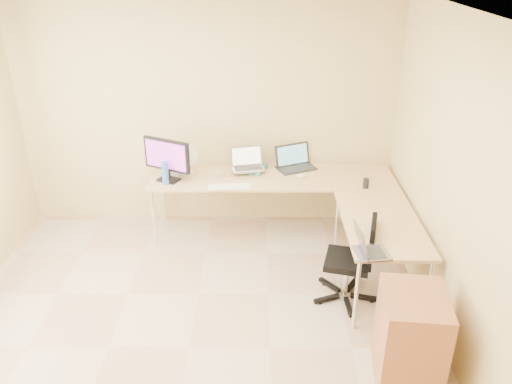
{
  "coord_description": "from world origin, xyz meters",
  "views": [
    {
      "loc": [
        0.57,
        -3.24,
        3.02
      ],
      "look_at": [
        0.55,
        1.1,
        0.9
      ],
      "focal_mm": 35.91,
      "sensor_mm": 36.0,
      "label": 1
    }
  ],
  "objects_px": {
    "desk_main": "(272,206)",
    "office_chair": "(348,252)",
    "desk_fan": "(187,160)",
    "laptop_black": "(296,158)",
    "laptop_return": "(373,243)",
    "mug": "(184,173)",
    "monitor": "(167,160)",
    "water_bottle": "(165,173)",
    "keyboard": "(230,187)",
    "cabinet": "(410,339)",
    "desk_return": "(377,255)",
    "laptop_center": "(248,159)"
  },
  "relations": [
    {
      "from": "desk_return",
      "to": "laptop_black",
      "type": "height_order",
      "value": "laptop_black"
    },
    {
      "from": "keyboard",
      "to": "cabinet",
      "type": "distance_m",
      "value": 2.36
    },
    {
      "from": "monitor",
      "to": "laptop_center",
      "type": "bearing_deg",
      "value": 40.13
    },
    {
      "from": "desk_fan",
      "to": "laptop_center",
      "type": "bearing_deg",
      "value": -10.34
    },
    {
      "from": "laptop_center",
      "to": "water_bottle",
      "type": "xyz_separation_m",
      "value": [
        -0.86,
        -0.3,
        -0.03
      ]
    },
    {
      "from": "laptop_return",
      "to": "office_chair",
      "type": "xyz_separation_m",
      "value": [
        -0.11,
        0.38,
        -0.34
      ]
    },
    {
      "from": "desk_fan",
      "to": "desk_main",
      "type": "bearing_deg",
      "value": -16.55
    },
    {
      "from": "desk_return",
      "to": "water_bottle",
      "type": "height_order",
      "value": "water_bottle"
    },
    {
      "from": "laptop_return",
      "to": "office_chair",
      "type": "height_order",
      "value": "laptop_return"
    },
    {
      "from": "desk_return",
      "to": "laptop_return",
      "type": "bearing_deg",
      "value": -109.94
    },
    {
      "from": "laptop_return",
      "to": "water_bottle",
      "type": "bearing_deg",
      "value": 47.21
    },
    {
      "from": "laptop_return",
      "to": "office_chair",
      "type": "bearing_deg",
      "value": 9.03
    },
    {
      "from": "laptop_center",
      "to": "desk_main",
      "type": "bearing_deg",
      "value": -31.25
    },
    {
      "from": "monitor",
      "to": "cabinet",
      "type": "bearing_deg",
      "value": -17.84
    },
    {
      "from": "mug",
      "to": "laptop_return",
      "type": "relative_size",
      "value": 0.3
    },
    {
      "from": "monitor",
      "to": "water_bottle",
      "type": "bearing_deg",
      "value": -71.99
    },
    {
      "from": "desk_main",
      "to": "cabinet",
      "type": "bearing_deg",
      "value": -65.46
    },
    {
      "from": "laptop_black",
      "to": "cabinet",
      "type": "xyz_separation_m",
      "value": [
        0.71,
        -2.34,
        -0.5
      ]
    },
    {
      "from": "desk_main",
      "to": "office_chair",
      "type": "bearing_deg",
      "value": -60.6
    },
    {
      "from": "monitor",
      "to": "water_bottle",
      "type": "height_order",
      "value": "monitor"
    },
    {
      "from": "desk_fan",
      "to": "laptop_return",
      "type": "height_order",
      "value": "desk_fan"
    },
    {
      "from": "laptop_black",
      "to": "laptop_return",
      "type": "bearing_deg",
      "value": -97.9
    },
    {
      "from": "laptop_return",
      "to": "keyboard",
      "type": "bearing_deg",
      "value": 36.67
    },
    {
      "from": "keyboard",
      "to": "laptop_return",
      "type": "bearing_deg",
      "value": -50.48
    },
    {
      "from": "monitor",
      "to": "mug",
      "type": "xyz_separation_m",
      "value": [
        0.15,
        0.1,
        -0.19
      ]
    },
    {
      "from": "keyboard",
      "to": "office_chair",
      "type": "height_order",
      "value": "office_chair"
    },
    {
      "from": "monitor",
      "to": "keyboard",
      "type": "xyz_separation_m",
      "value": [
        0.66,
        -0.18,
        -0.22
      ]
    },
    {
      "from": "mug",
      "to": "desk_main",
      "type": "bearing_deg",
      "value": 0.91
    },
    {
      "from": "desk_return",
      "to": "laptop_center",
      "type": "height_order",
      "value": "laptop_center"
    },
    {
      "from": "mug",
      "to": "water_bottle",
      "type": "distance_m",
      "value": 0.27
    },
    {
      "from": "office_chair",
      "to": "desk_main",
      "type": "bearing_deg",
      "value": 133.89
    },
    {
      "from": "desk_main",
      "to": "keyboard",
      "type": "distance_m",
      "value": 0.66
    },
    {
      "from": "laptop_return",
      "to": "cabinet",
      "type": "xyz_separation_m",
      "value": [
        0.2,
        -0.59,
        -0.48
      ]
    },
    {
      "from": "laptop_center",
      "to": "water_bottle",
      "type": "height_order",
      "value": "laptop_center"
    },
    {
      "from": "laptop_center",
      "to": "cabinet",
      "type": "relative_size",
      "value": 0.46
    },
    {
      "from": "laptop_center",
      "to": "office_chair",
      "type": "xyz_separation_m",
      "value": [
        0.93,
        -1.26,
        -0.39
      ]
    },
    {
      "from": "keyboard",
      "to": "water_bottle",
      "type": "height_order",
      "value": "water_bottle"
    },
    {
      "from": "desk_return",
      "to": "water_bottle",
      "type": "relative_size",
      "value": 5.14
    },
    {
      "from": "water_bottle",
      "to": "laptop_return",
      "type": "height_order",
      "value": "water_bottle"
    },
    {
      "from": "laptop_black",
      "to": "desk_fan",
      "type": "xyz_separation_m",
      "value": [
        -1.2,
        -0.13,
        0.03
      ]
    },
    {
      "from": "monitor",
      "to": "mug",
      "type": "bearing_deg",
      "value": 60.94
    },
    {
      "from": "desk_main",
      "to": "mug",
      "type": "distance_m",
      "value": 1.05
    },
    {
      "from": "desk_return",
      "to": "desk_fan",
      "type": "bearing_deg",
      "value": 150.75
    },
    {
      "from": "keyboard",
      "to": "water_bottle",
      "type": "relative_size",
      "value": 1.76
    },
    {
      "from": "desk_main",
      "to": "laptop_center",
      "type": "bearing_deg",
      "value": 161.22
    },
    {
      "from": "mug",
      "to": "desk_fan",
      "type": "bearing_deg",
      "value": 66.8
    },
    {
      "from": "desk_fan",
      "to": "cabinet",
      "type": "relative_size",
      "value": 0.4
    },
    {
      "from": "laptop_return",
      "to": "cabinet",
      "type": "height_order",
      "value": "laptop_return"
    },
    {
      "from": "desk_main",
      "to": "office_chair",
      "type": "height_order",
      "value": "office_chair"
    },
    {
      "from": "desk_return",
      "to": "monitor",
      "type": "bearing_deg",
      "value": 157.09
    }
  ]
}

